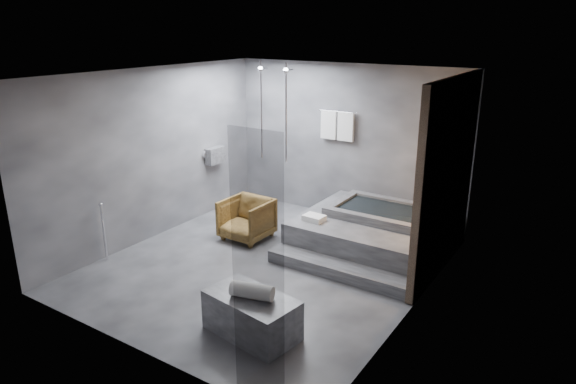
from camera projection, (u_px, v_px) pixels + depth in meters
The scene contains 7 objects.
room at pixel (299, 153), 7.14m from camera, with size 5.00×5.04×2.82m.
tub_deck at pixel (373, 233), 8.22m from camera, with size 2.20×2.00×0.50m, color #353537.
tub_step at pixel (338, 270), 7.33m from camera, with size 2.20×0.36×0.18m, color #353537.
concrete_bench at pixel (252, 315), 5.91m from camera, with size 1.08×0.59×0.49m, color #343437.
driftwood_chair at pixel (247, 219), 8.53m from camera, with size 0.74×0.76×0.69m, color #412B10.
rolled_towel at pixel (252, 291), 5.77m from camera, with size 0.18×0.18×0.50m, color white.
deck_towel at pixel (314, 218), 8.04m from camera, with size 0.32×0.24×0.09m, color white.
Camera 1 is at (4.06, -5.67, 3.44)m, focal length 32.00 mm.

